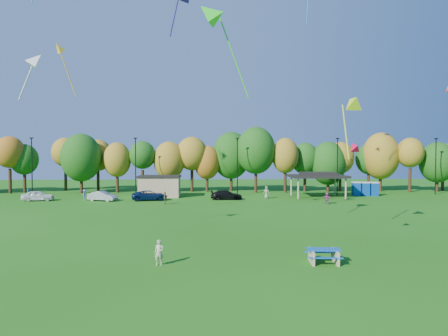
{
  "coord_description": "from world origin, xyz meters",
  "views": [
    {
      "loc": [
        -2.35,
        -22.89,
        6.51
      ],
      "look_at": [
        -1.33,
        6.0,
        5.51
      ],
      "focal_mm": 32.0,
      "sensor_mm": 36.0,
      "label": 1
    }
  ],
  "objects_px": {
    "car_b": "(103,196)",
    "porta_potties": "(365,189)",
    "car_c": "(150,195)",
    "picnic_table": "(323,255)",
    "kite_flyer": "(159,253)",
    "car_d": "(226,195)",
    "car_a": "(38,196)"
  },
  "relations": [
    {
      "from": "kite_flyer",
      "to": "car_c",
      "type": "bearing_deg",
      "value": 102.38
    },
    {
      "from": "car_c",
      "to": "car_d",
      "type": "height_order",
      "value": "car_c"
    },
    {
      "from": "porta_potties",
      "to": "car_d",
      "type": "xyz_separation_m",
      "value": [
        -21.9,
        -4.38,
        -0.44
      ]
    },
    {
      "from": "porta_potties",
      "to": "car_b",
      "type": "bearing_deg",
      "value": -172.11
    },
    {
      "from": "porta_potties",
      "to": "kite_flyer",
      "type": "xyz_separation_m",
      "value": [
        -27.22,
        -38.03,
        -0.34
      ]
    },
    {
      "from": "car_a",
      "to": "car_b",
      "type": "xyz_separation_m",
      "value": [
        9.04,
        -0.43,
        -0.04
      ]
    },
    {
      "from": "kite_flyer",
      "to": "car_a",
      "type": "height_order",
      "value": "kite_flyer"
    },
    {
      "from": "porta_potties",
      "to": "car_c",
      "type": "bearing_deg",
      "value": -171.34
    },
    {
      "from": "car_b",
      "to": "car_d",
      "type": "bearing_deg",
      "value": -68.54
    },
    {
      "from": "car_c",
      "to": "car_b",
      "type": "bearing_deg",
      "value": 85.05
    },
    {
      "from": "porta_potties",
      "to": "picnic_table",
      "type": "bearing_deg",
      "value": -114.75
    },
    {
      "from": "car_c",
      "to": "car_d",
      "type": "distance_m",
      "value": 10.85
    },
    {
      "from": "picnic_table",
      "to": "car_d",
      "type": "relative_size",
      "value": 0.46
    },
    {
      "from": "car_b",
      "to": "porta_potties",
      "type": "bearing_deg",
      "value": -64.13
    },
    {
      "from": "picnic_table",
      "to": "car_b",
      "type": "bearing_deg",
      "value": 127.71
    },
    {
      "from": "porta_potties",
      "to": "car_c",
      "type": "distance_m",
      "value": 33.11
    },
    {
      "from": "car_a",
      "to": "car_c",
      "type": "xyz_separation_m",
      "value": [
        15.5,
        0.02,
        -0.03
      ]
    },
    {
      "from": "picnic_table",
      "to": "porta_potties",
      "type": "bearing_deg",
      "value": 69.16
    },
    {
      "from": "porta_potties",
      "to": "car_d",
      "type": "relative_size",
      "value": 0.83
    },
    {
      "from": "picnic_table",
      "to": "kite_flyer",
      "type": "height_order",
      "value": "kite_flyer"
    },
    {
      "from": "car_b",
      "to": "picnic_table",
      "type": "bearing_deg",
      "value": -128.23
    },
    {
      "from": "porta_potties",
      "to": "car_c",
      "type": "height_order",
      "value": "porta_potties"
    },
    {
      "from": "car_d",
      "to": "porta_potties",
      "type": "bearing_deg",
      "value": -78.38
    },
    {
      "from": "car_a",
      "to": "car_b",
      "type": "bearing_deg",
      "value": -102.37
    },
    {
      "from": "picnic_table",
      "to": "car_a",
      "type": "bearing_deg",
      "value": 137.01
    },
    {
      "from": "car_c",
      "to": "car_d",
      "type": "relative_size",
      "value": 1.1
    },
    {
      "from": "kite_flyer",
      "to": "car_c",
      "type": "relative_size",
      "value": 0.3
    },
    {
      "from": "picnic_table",
      "to": "car_d",
      "type": "xyz_separation_m",
      "value": [
        -4.43,
        33.51,
        0.16
      ]
    },
    {
      "from": "car_d",
      "to": "picnic_table",
      "type": "bearing_deg",
      "value": -172.16
    },
    {
      "from": "car_b",
      "to": "car_c",
      "type": "relative_size",
      "value": 0.82
    },
    {
      "from": "car_b",
      "to": "car_c",
      "type": "height_order",
      "value": "car_c"
    },
    {
      "from": "kite_flyer",
      "to": "car_a",
      "type": "distance_m",
      "value": 39.14
    }
  ]
}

